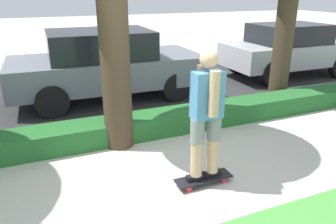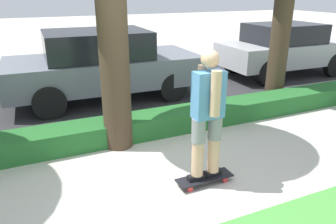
{
  "view_description": "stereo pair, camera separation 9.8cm",
  "coord_description": "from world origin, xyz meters",
  "px_view_note": "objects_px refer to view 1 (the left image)",
  "views": [
    {
      "loc": [
        -1.62,
        -3.52,
        2.47
      ],
      "look_at": [
        0.12,
        0.6,
        0.78
      ],
      "focal_mm": 35.0,
      "sensor_mm": 36.0,
      "label": 1
    },
    {
      "loc": [
        -1.71,
        -3.48,
        2.47
      ],
      "look_at": [
        0.12,
        0.6,
        0.78
      ],
      "focal_mm": 35.0,
      "sensor_mm": 36.0,
      "label": 2
    }
  ],
  "objects_px": {
    "parked_car_middle": "(105,64)",
    "parked_car_rear": "(289,49)",
    "skateboard": "(204,179)",
    "skater_person": "(206,114)"
  },
  "relations": [
    {
      "from": "skateboard",
      "to": "skater_person",
      "type": "relative_size",
      "value": 0.46
    },
    {
      "from": "parked_car_rear",
      "to": "skater_person",
      "type": "bearing_deg",
      "value": -139.8
    },
    {
      "from": "parked_car_rear",
      "to": "skateboard",
      "type": "bearing_deg",
      "value": -139.8
    },
    {
      "from": "skateboard",
      "to": "parked_car_middle",
      "type": "relative_size",
      "value": 0.18
    },
    {
      "from": "parked_car_middle",
      "to": "parked_car_rear",
      "type": "height_order",
      "value": "parked_car_middle"
    },
    {
      "from": "skateboard",
      "to": "skater_person",
      "type": "distance_m",
      "value": 0.93
    },
    {
      "from": "skateboard",
      "to": "parked_car_middle",
      "type": "height_order",
      "value": "parked_car_middle"
    },
    {
      "from": "parked_car_middle",
      "to": "parked_car_rear",
      "type": "bearing_deg",
      "value": 1.31
    },
    {
      "from": "skateboard",
      "to": "parked_car_rear",
      "type": "xyz_separation_m",
      "value": [
        5.16,
        4.23,
        0.73
      ]
    },
    {
      "from": "skateboard",
      "to": "skater_person",
      "type": "xyz_separation_m",
      "value": [
        0.0,
        -0.0,
        0.93
      ]
    }
  ]
}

